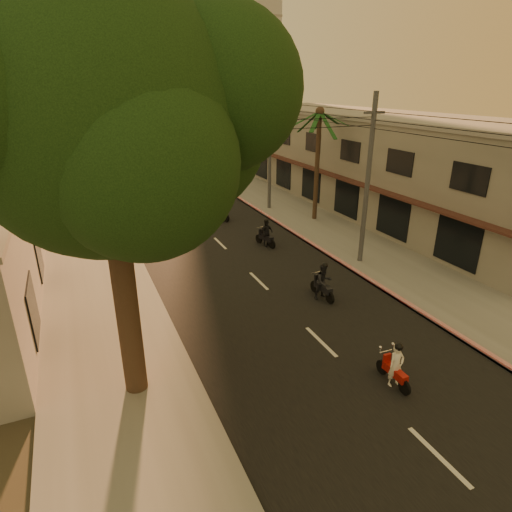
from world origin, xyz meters
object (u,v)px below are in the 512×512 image
object	(u,v)px
palm_tree	(320,118)
parked_car	(212,185)
broadleaf_tree	(118,119)
scooter_mid_a	(323,282)
scooter_far_a	(221,208)
scooter_red	(395,366)
scooter_mid_b	(266,234)

from	to	relation	value
palm_tree	parked_car	distance (m)	13.35
parked_car	broadleaf_tree	bearing A→B (deg)	-120.22
scooter_mid_a	scooter_far_a	xyz separation A→B (m)	(-0.30, 13.54, 0.08)
broadleaf_tree	scooter_mid_a	bearing A→B (deg)	19.12
broadleaf_tree	parked_car	distance (m)	27.92
parked_car	scooter_far_a	bearing A→B (deg)	-111.35
broadleaf_tree	parked_car	size ratio (longest dim) A/B	2.52
scooter_red	scooter_mid_b	size ratio (longest dim) A/B	0.93
scooter_mid_a	scooter_far_a	world-z (taller)	scooter_far_a
scooter_mid_b	parked_car	xyz separation A→B (m)	(1.26, 14.46, -0.05)
broadleaf_tree	palm_tree	world-z (taller)	broadleaf_tree
scooter_red	parked_car	xyz separation A→B (m)	(2.83, 28.03, 0.06)
scooter_mid_b	scooter_far_a	distance (m)	6.26
scooter_mid_a	scooter_mid_b	xyz separation A→B (m)	(0.46, 7.33, -0.01)
palm_tree	scooter_red	xyz separation A→B (m)	(-7.12, -17.12, -6.44)
palm_tree	scooter_mid_a	distance (m)	13.94
scooter_mid_a	scooter_mid_b	world-z (taller)	scooter_mid_a
scooter_far_a	palm_tree	bearing A→B (deg)	-40.64
palm_tree	parked_car	world-z (taller)	palm_tree
scooter_mid_a	parked_car	size ratio (longest dim) A/B	0.38
scooter_red	scooter_far_a	xyz separation A→B (m)	(0.81, 19.79, 0.19)
scooter_mid_a	scooter_red	bearing A→B (deg)	-102.46
parked_car	scooter_mid_a	bearing A→B (deg)	-102.10
scooter_mid_a	parked_car	distance (m)	21.85
palm_tree	scooter_mid_a	bearing A→B (deg)	-118.91
scooter_red	scooter_mid_a	size ratio (longest dim) A/B	0.89
broadleaf_tree	scooter_mid_a	size ratio (longest dim) A/B	6.54
scooter_red	scooter_mid_b	bearing A→B (deg)	84.26
palm_tree	scooter_far_a	distance (m)	9.27
scooter_mid_b	scooter_red	bearing A→B (deg)	-111.87
palm_tree	scooter_far_a	world-z (taller)	palm_tree
scooter_mid_a	scooter_far_a	size ratio (longest dim) A/B	0.93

